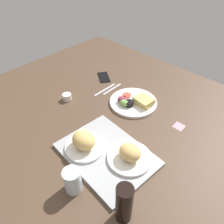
% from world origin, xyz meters
% --- Properties ---
extents(ground_plane, '(1.90, 1.50, 0.03)m').
position_xyz_m(ground_plane, '(0.00, 0.00, -0.01)').
color(ground_plane, '#4C3828').
extents(serving_tray, '(0.47, 0.36, 0.02)m').
position_xyz_m(serving_tray, '(-0.15, 0.25, 0.01)').
color(serving_tray, '#9EA0A3').
rests_on(serving_tray, ground_plane).
extents(bread_plate_near, '(0.21, 0.21, 0.09)m').
position_xyz_m(bread_plate_near, '(-0.25, 0.20, 0.05)').
color(bread_plate_near, white).
rests_on(bread_plate_near, serving_tray).
extents(bread_plate_far, '(0.20, 0.20, 0.10)m').
position_xyz_m(bread_plate_far, '(-0.05, 0.30, 0.05)').
color(bread_plate_far, white).
rests_on(bread_plate_far, serving_tray).
extents(plate_with_salad, '(0.29, 0.29, 0.05)m').
position_xyz_m(plate_with_salad, '(0.01, -0.15, 0.02)').
color(plate_with_salad, white).
rests_on(plate_with_salad, ground_plane).
extents(drinking_glass, '(0.07, 0.07, 0.12)m').
position_xyz_m(drinking_glass, '(-0.18, 0.47, 0.06)').
color(drinking_glass, silver).
rests_on(drinking_glass, ground_plane).
extents(soda_bottle, '(0.06, 0.06, 0.19)m').
position_xyz_m(soda_bottle, '(-0.40, 0.41, 0.10)').
color(soda_bottle, black).
rests_on(soda_bottle, ground_plane).
extents(espresso_cup, '(0.06, 0.06, 0.04)m').
position_xyz_m(espresso_cup, '(0.34, 0.10, 0.02)').
color(espresso_cup, silver).
rests_on(espresso_cup, ground_plane).
extents(fork, '(0.02, 0.17, 0.01)m').
position_xyz_m(fork, '(0.22, -0.18, 0.00)').
color(fork, '#B7B7BC').
rests_on(fork, ground_plane).
extents(knife, '(0.01, 0.19, 0.01)m').
position_xyz_m(knife, '(0.25, -0.14, 0.00)').
color(knife, '#B7B7BC').
rests_on(knife, ground_plane).
extents(cell_phone, '(0.16, 0.14, 0.01)m').
position_xyz_m(cell_phone, '(0.36, -0.24, 0.00)').
color(cell_phone, black).
rests_on(cell_phone, ground_plane).
extents(sticky_note, '(0.06, 0.06, 0.00)m').
position_xyz_m(sticky_note, '(-0.30, -0.17, 0.00)').
color(sticky_note, pink).
rests_on(sticky_note, ground_plane).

